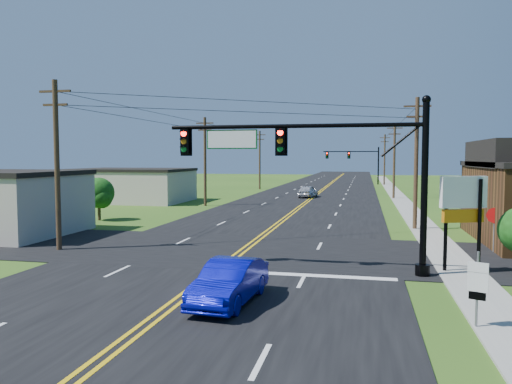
% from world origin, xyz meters
% --- Properties ---
extents(ground, '(260.00, 260.00, 0.00)m').
position_xyz_m(ground, '(0.00, 0.00, 0.00)').
color(ground, '#2B4E16').
rests_on(ground, ground).
extents(road_main, '(16.00, 220.00, 0.04)m').
position_xyz_m(road_main, '(0.00, 50.00, 0.02)').
color(road_main, black).
rests_on(road_main, ground).
extents(road_cross, '(70.00, 10.00, 0.04)m').
position_xyz_m(road_cross, '(0.00, 12.00, 0.02)').
color(road_cross, black).
rests_on(road_cross, ground).
extents(sidewalk, '(2.00, 160.00, 0.08)m').
position_xyz_m(sidewalk, '(10.50, 40.00, 0.04)').
color(sidewalk, gray).
rests_on(sidewalk, ground).
extents(signal_mast_main, '(11.30, 0.60, 7.48)m').
position_xyz_m(signal_mast_main, '(4.34, 8.00, 4.75)').
color(signal_mast_main, black).
rests_on(signal_mast_main, ground).
extents(signal_mast_far, '(10.98, 0.60, 7.48)m').
position_xyz_m(signal_mast_far, '(4.44, 80.00, 4.55)').
color(signal_mast_far, black).
rests_on(signal_mast_far, ground).
extents(cream_bldg_far, '(12.20, 9.20, 3.70)m').
position_xyz_m(cream_bldg_far, '(-19.00, 38.00, 1.86)').
color(cream_bldg_far, '#C1B3A4').
rests_on(cream_bldg_far, ground).
extents(utility_pole_left_a, '(1.80, 0.28, 9.00)m').
position_xyz_m(utility_pole_left_a, '(-9.50, 10.00, 4.72)').
color(utility_pole_left_a, '#3B291A').
rests_on(utility_pole_left_a, ground).
extents(utility_pole_left_b, '(1.80, 0.28, 9.00)m').
position_xyz_m(utility_pole_left_b, '(-9.50, 35.00, 4.72)').
color(utility_pole_left_b, '#3B291A').
rests_on(utility_pole_left_b, ground).
extents(utility_pole_left_c, '(1.80, 0.28, 9.00)m').
position_xyz_m(utility_pole_left_c, '(-9.50, 62.00, 4.72)').
color(utility_pole_left_c, '#3B291A').
rests_on(utility_pole_left_c, ground).
extents(utility_pole_right_a, '(1.80, 0.28, 9.00)m').
position_xyz_m(utility_pole_right_a, '(9.80, 22.00, 4.72)').
color(utility_pole_right_a, '#3B291A').
rests_on(utility_pole_right_a, ground).
extents(utility_pole_right_b, '(1.80, 0.28, 9.00)m').
position_xyz_m(utility_pole_right_b, '(9.80, 48.00, 4.72)').
color(utility_pole_right_b, '#3B291A').
rests_on(utility_pole_right_b, ground).
extents(utility_pole_right_c, '(1.80, 0.28, 9.00)m').
position_xyz_m(utility_pole_right_c, '(9.80, 78.00, 4.72)').
color(utility_pole_right_c, '#3B291A').
rests_on(utility_pole_right_c, ground).
extents(tree_right_back, '(3.00, 3.00, 4.10)m').
position_xyz_m(tree_right_back, '(16.00, 26.00, 2.60)').
color(tree_right_back, '#3B291A').
rests_on(tree_right_back, ground).
extents(tree_left, '(2.40, 2.40, 3.37)m').
position_xyz_m(tree_left, '(-14.00, 22.00, 2.16)').
color(tree_left, '#3B291A').
rests_on(tree_left, ground).
extents(blue_car, '(1.90, 4.49, 1.44)m').
position_xyz_m(blue_car, '(1.98, 2.51, 0.72)').
color(blue_car, '#070BA9').
rests_on(blue_car, ground).
extents(distant_car, '(2.40, 4.54, 1.47)m').
position_xyz_m(distant_car, '(-0.40, 47.55, 0.74)').
color(distant_car, silver).
rests_on(distant_car, ground).
extents(route_sign, '(0.54, 0.25, 2.27)m').
position_xyz_m(route_sign, '(9.60, 1.62, 1.32)').
color(route_sign, slate).
rests_on(route_sign, ground).
extents(stop_sign, '(0.80, 0.34, 2.37)m').
position_xyz_m(stop_sign, '(13.00, 14.19, 1.71)').
color(stop_sign, slate).
rests_on(stop_sign, ground).
extents(pylon_sign, '(1.99, 0.96, 4.16)m').
position_xyz_m(pylon_sign, '(10.50, 9.00, 3.04)').
color(pylon_sign, black).
rests_on(pylon_sign, ground).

